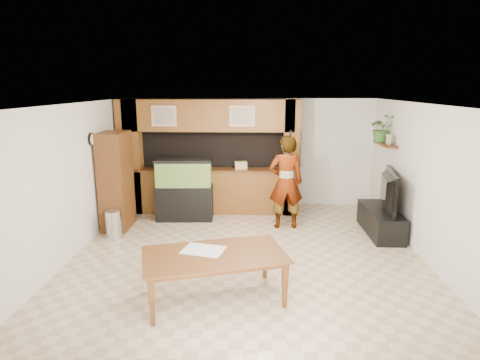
{
  "coord_description": "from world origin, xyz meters",
  "views": [
    {
      "loc": [
        0.1,
        -6.47,
        2.89
      ],
      "look_at": [
        -0.14,
        0.6,
        1.22
      ],
      "focal_mm": 30.0,
      "sensor_mm": 36.0,
      "label": 1
    }
  ],
  "objects_px": {
    "television": "(383,190)",
    "person": "(286,182)",
    "pantry_cabinet": "(116,181)",
    "aquarium": "(184,190)",
    "dining_table": "(215,278)"
  },
  "relations": [
    {
      "from": "television",
      "to": "person",
      "type": "distance_m",
      "value": 1.9
    },
    {
      "from": "pantry_cabinet",
      "to": "person",
      "type": "height_order",
      "value": "pantry_cabinet"
    },
    {
      "from": "person",
      "to": "dining_table",
      "type": "distance_m",
      "value": 3.27
    },
    {
      "from": "pantry_cabinet",
      "to": "dining_table",
      "type": "bearing_deg",
      "value": -51.3
    },
    {
      "from": "television",
      "to": "pantry_cabinet",
      "type": "bearing_deg",
      "value": 99.13
    },
    {
      "from": "person",
      "to": "aquarium",
      "type": "bearing_deg",
      "value": -16.01
    },
    {
      "from": "aquarium",
      "to": "dining_table",
      "type": "xyz_separation_m",
      "value": [
        1.0,
        -3.42,
        -0.33
      ]
    },
    {
      "from": "pantry_cabinet",
      "to": "aquarium",
      "type": "height_order",
      "value": "pantry_cabinet"
    },
    {
      "from": "aquarium",
      "to": "television",
      "type": "bearing_deg",
      "value": -12.36
    },
    {
      "from": "person",
      "to": "dining_table",
      "type": "relative_size",
      "value": 1.01
    },
    {
      "from": "aquarium",
      "to": "television",
      "type": "relative_size",
      "value": 1.0
    },
    {
      "from": "aquarium",
      "to": "television",
      "type": "height_order",
      "value": "aquarium"
    },
    {
      "from": "pantry_cabinet",
      "to": "television",
      "type": "distance_m",
      "value": 5.35
    },
    {
      "from": "person",
      "to": "dining_table",
      "type": "height_order",
      "value": "person"
    },
    {
      "from": "pantry_cabinet",
      "to": "dining_table",
      "type": "distance_m",
      "value": 3.73
    }
  ]
}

